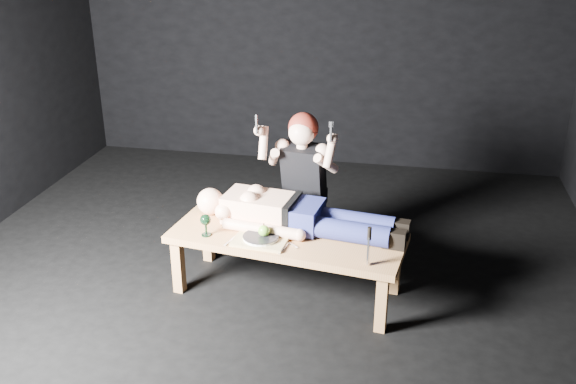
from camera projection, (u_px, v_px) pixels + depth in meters
The scene contains 13 objects.
ground at pixel (269, 277), 4.68m from camera, with size 5.00×5.00×0.00m, color black.
back_wall at pixel (321, 20), 6.34m from camera, with size 5.00×5.00×0.00m, color black.
table at pixel (287, 264), 4.41m from camera, with size 1.60×0.60×0.45m, color #A97C46.
lying_man at pixel (299, 211), 4.38m from camera, with size 1.53×0.47×0.25m, color #F7BA9C, non-canonical shape.
kneeling_woman at pixel (307, 184), 4.75m from camera, with size 0.65×0.73×1.22m, color black, non-canonical shape.
serving_tray at pixel (261, 240), 4.23m from camera, with size 0.36×0.26×0.02m, color tan.
plate at pixel (261, 237), 4.23m from camera, with size 0.24×0.24×0.02m, color white.
apple at pixel (264, 231), 4.21m from camera, with size 0.08×0.08×0.08m, color #51AC1F.
goblet at pixel (206, 225), 4.29m from camera, with size 0.08×0.08×0.16m, color black, non-canonical shape.
fork_flat at pixel (231, 240), 4.25m from camera, with size 0.02×0.17×0.01m, color #B2B2B7.
knife_flat at pixel (284, 248), 4.15m from camera, with size 0.02×0.17×0.01m, color #B2B2B7.
spoon_flat at pixel (290, 243), 4.21m from camera, with size 0.02×0.17×0.01m, color #B2B2B7.
carving_knife at pixel (369, 246), 3.90m from camera, with size 0.03×0.04×0.26m, color #B2B2B7, non-canonical shape.
Camera 1 is at (0.91, -3.94, 2.44)m, focal length 39.46 mm.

